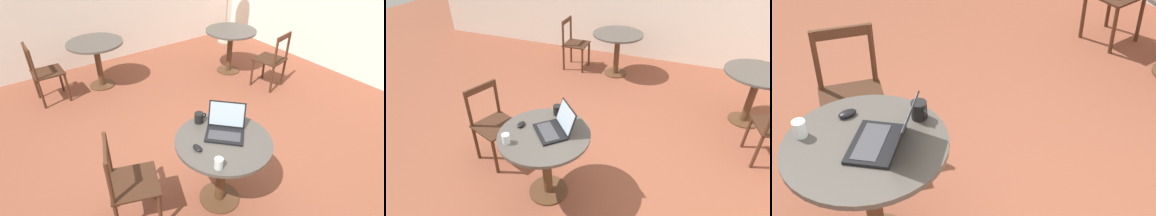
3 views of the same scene
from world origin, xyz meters
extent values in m
plane|color=brown|center=(0.00, 0.00, 0.00)|extent=(16.00, 16.00, 0.00)
cylinder|color=#51331E|center=(-0.27, -0.57, 0.01)|extent=(0.39, 0.39, 0.02)
cylinder|color=#51331E|center=(-0.27, -0.57, 0.36)|extent=(0.09, 0.09, 0.69)
cylinder|color=#4C4742|center=(-0.27, -0.57, 0.72)|extent=(0.84, 0.84, 0.03)
cylinder|color=#51331E|center=(1.67, 1.53, 0.01)|extent=(0.39, 0.39, 0.02)
cylinder|color=#51331E|center=(1.67, 1.53, 0.36)|extent=(0.09, 0.09, 0.69)
cylinder|color=#4C4742|center=(1.67, 1.53, 0.72)|extent=(0.84, 0.84, 0.03)
cylinder|color=#51331E|center=(-0.36, 2.30, 0.01)|extent=(0.39, 0.39, 0.02)
cylinder|color=#51331E|center=(-0.36, 2.30, 0.36)|extent=(0.09, 0.09, 0.69)
cylinder|color=#4C4742|center=(-0.36, 2.30, 0.72)|extent=(0.84, 0.84, 0.03)
cylinder|color=#472819|center=(-0.79, -0.20, 0.22)|extent=(0.04, 0.04, 0.44)
cylinder|color=#472819|center=(-0.91, -0.54, 0.22)|extent=(0.04, 0.04, 0.44)
cylinder|color=#472819|center=(-1.12, -0.08, 0.22)|extent=(0.04, 0.04, 0.44)
cube|color=#3C2215|center=(-1.02, -0.31, 0.45)|extent=(0.52, 0.52, 0.02)
cylinder|color=#472819|center=(-1.12, -0.08, 0.67)|extent=(0.04, 0.04, 0.42)
cylinder|color=#472819|center=(-1.24, -0.42, 0.67)|extent=(0.04, 0.04, 0.42)
cube|color=#472819|center=(-1.18, -0.25, 0.85)|extent=(0.15, 0.37, 0.07)
cylinder|color=#472819|center=(1.62, 0.91, 0.22)|extent=(0.04, 0.04, 0.44)
cylinder|color=#472819|center=(1.97, 0.99, 0.22)|extent=(0.04, 0.04, 0.44)
cylinder|color=#472819|center=(1.69, 0.57, 0.22)|extent=(0.04, 0.04, 0.44)
cylinder|color=#472819|center=(2.04, 0.64, 0.22)|extent=(0.04, 0.04, 0.44)
cube|color=#3C2215|center=(1.83, 0.78, 0.45)|extent=(0.48, 0.48, 0.02)
cylinder|color=#472819|center=(1.69, 0.57, 0.67)|extent=(0.04, 0.04, 0.42)
cylinder|color=#472819|center=(2.04, 0.64, 0.67)|extent=(0.04, 0.04, 0.42)
cube|color=#472819|center=(1.86, 0.60, 0.85)|extent=(0.38, 0.10, 0.07)
cylinder|color=#472819|center=(-0.93, 2.48, 0.22)|extent=(0.04, 0.04, 0.44)
cylinder|color=#472819|center=(-0.92, 2.12, 0.22)|extent=(0.04, 0.04, 0.44)
cylinder|color=#472819|center=(-1.28, 2.47, 0.22)|extent=(0.04, 0.04, 0.44)
cylinder|color=#472819|center=(-1.28, 2.12, 0.22)|extent=(0.04, 0.04, 0.44)
cube|color=#3C2215|center=(-1.10, 2.30, 0.45)|extent=(0.41, 0.41, 0.02)
cylinder|color=#472819|center=(-1.28, 2.47, 0.67)|extent=(0.04, 0.04, 0.42)
cylinder|color=#472819|center=(-1.28, 2.12, 0.67)|extent=(0.04, 0.04, 0.42)
cube|color=#472819|center=(-1.28, 2.29, 0.85)|extent=(0.03, 0.39, 0.07)
cylinder|color=#9E937F|center=(2.53, 2.63, 0.01)|extent=(0.31, 0.31, 0.02)
cylinder|color=#9E937F|center=(2.53, 2.63, 0.62)|extent=(0.02, 0.02, 1.21)
cube|color=black|center=(-0.23, -0.54, 0.75)|extent=(0.39, 0.39, 0.02)
cube|color=#38383D|center=(-0.25, -0.55, 0.76)|extent=(0.29, 0.29, 0.00)
cube|color=black|center=(-0.12, -0.43, 0.87)|extent=(0.29, 0.29, 0.22)
cube|color=#9EB2C6|center=(-0.12, -0.43, 0.87)|extent=(0.26, 0.27, 0.20)
ellipsoid|color=black|center=(-0.53, -0.54, 0.76)|extent=(0.06, 0.10, 0.03)
cylinder|color=black|center=(-0.29, -0.24, 0.79)|extent=(0.08, 0.08, 0.10)
torus|color=black|center=(-0.24, -0.24, 0.79)|extent=(0.06, 0.01, 0.06)
cylinder|color=silver|center=(-0.52, -0.80, 0.78)|extent=(0.07, 0.07, 0.09)
camera|label=1|loc=(-1.64, -2.04, 2.37)|focal=28.00mm
camera|label=2|loc=(0.78, -2.44, 2.39)|focal=28.00mm
camera|label=3|loc=(1.64, -1.36, 2.45)|focal=50.00mm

